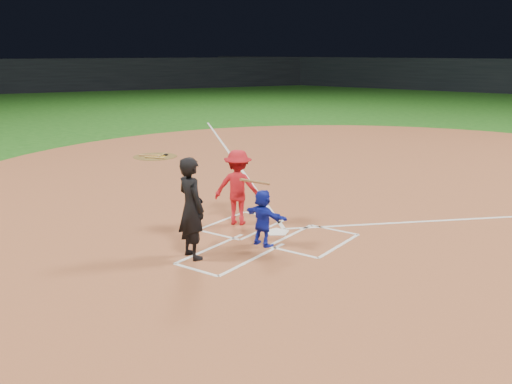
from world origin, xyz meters
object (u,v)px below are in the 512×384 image
Objects in this scene: batter_at_plate at (238,187)px; on_deck_circle at (155,157)px; umpire at (191,208)px; catcher at (263,218)px; home_plate at (277,232)px.

on_deck_circle is at bearing 147.08° from batter_at_plate.
umpire reaches higher than batter_at_plate.
on_deck_circle is 0.83× the size of umpire.
catcher reaches higher than on_deck_circle.
on_deck_circle is 11.09m from catcher.
umpire is 2.43m from batter_at_plate.
on_deck_circle is at bearing -29.72° from home_plate.
umpire reaches higher than catcher.
catcher reaches higher than home_plate.
home_plate is at bearing -66.85° from catcher.
home_plate is 0.35× the size of on_deck_circle.
on_deck_circle is at bearing -24.34° from catcher.
umpire is (-0.51, -2.31, 1.01)m from home_plate.
batter_at_plate is (-1.36, 0.93, 0.28)m from catcher.
batter_at_plate is at bearing -55.50° from umpire.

